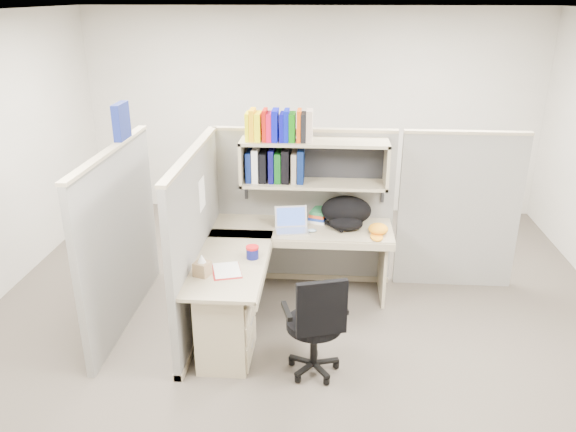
# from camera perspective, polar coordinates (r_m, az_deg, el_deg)

# --- Properties ---
(ground) EXTENTS (6.00, 6.00, 0.00)m
(ground) POSITION_cam_1_polar(r_m,az_deg,el_deg) (5.28, 1.06, -10.90)
(ground) COLOR #39332C
(ground) RESTS_ON ground
(room_shell) EXTENTS (6.00, 6.00, 6.00)m
(room_shell) POSITION_cam_1_polar(r_m,az_deg,el_deg) (4.61, 1.19, 6.31)
(room_shell) COLOR #ADAA9D
(room_shell) RESTS_ON ground
(cubicle) EXTENTS (3.79, 1.84, 1.95)m
(cubicle) POSITION_cam_1_polar(r_m,az_deg,el_deg) (5.29, -2.57, 0.25)
(cubicle) COLOR #61615C
(cubicle) RESTS_ON ground
(desk) EXTENTS (1.74, 1.75, 0.73)m
(desk) POSITION_cam_1_polar(r_m,az_deg,el_deg) (4.84, -3.97, -8.13)
(desk) COLOR gray
(desk) RESTS_ON ground
(laptop) EXTENTS (0.36, 0.36, 0.22)m
(laptop) POSITION_cam_1_polar(r_m,az_deg,el_deg) (5.31, 0.42, -0.46)
(laptop) COLOR silver
(laptop) RESTS_ON desk
(backpack) EXTENTS (0.59, 0.52, 0.29)m
(backpack) POSITION_cam_1_polar(r_m,az_deg,el_deg) (5.43, 5.95, 0.32)
(backpack) COLOR black
(backpack) RESTS_ON desk
(orange_cap) EXTENTS (0.22, 0.25, 0.10)m
(orange_cap) POSITION_cam_1_polar(r_m,az_deg,el_deg) (5.34, 9.16, -1.30)
(orange_cap) COLOR orange
(orange_cap) RESTS_ON desk
(snack_canister) EXTENTS (0.11, 0.11, 0.11)m
(snack_canister) POSITION_cam_1_polar(r_m,az_deg,el_deg) (4.81, -3.64, -3.68)
(snack_canister) COLOR navy
(snack_canister) RESTS_ON desk
(tissue_box) EXTENTS (0.15, 0.15, 0.18)m
(tissue_box) POSITION_cam_1_polar(r_m,az_deg,el_deg) (4.55, -8.73, -4.93)
(tissue_box) COLOR #8D714F
(tissue_box) RESTS_ON desk
(mouse) EXTENTS (0.09, 0.07, 0.03)m
(mouse) POSITION_cam_1_polar(r_m,az_deg,el_deg) (5.33, 2.48, -1.47)
(mouse) COLOR #8CAEC6
(mouse) RESTS_ON desk
(paper_cup) EXTENTS (0.08, 0.08, 0.10)m
(paper_cup) POSITION_cam_1_polar(r_m,az_deg,el_deg) (5.51, 1.47, -0.29)
(paper_cup) COLOR silver
(paper_cup) RESTS_ON desk
(book_stack) EXTENTS (0.24, 0.28, 0.11)m
(book_stack) POSITION_cam_1_polar(r_m,az_deg,el_deg) (5.60, 3.22, 0.13)
(book_stack) COLOR gray
(book_stack) RESTS_ON desk
(loose_paper) EXTENTS (0.28, 0.33, 0.00)m
(loose_paper) POSITION_cam_1_polar(r_m,az_deg,el_deg) (4.65, -6.22, -5.47)
(loose_paper) COLOR white
(loose_paper) RESTS_ON desk
(task_chair) EXTENTS (0.53, 0.49, 0.92)m
(task_chair) POSITION_cam_1_polar(r_m,az_deg,el_deg) (4.49, 2.78, -12.46)
(task_chair) COLOR black
(task_chair) RESTS_ON ground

